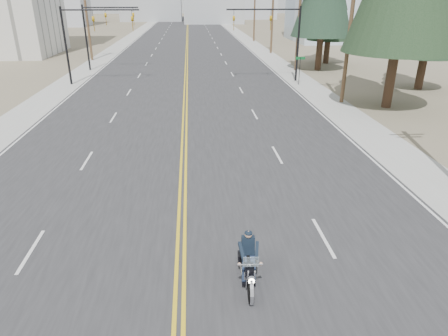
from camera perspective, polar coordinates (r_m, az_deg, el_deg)
name	(u,v)px	position (r m, az deg, el deg)	size (l,w,h in m)	color
ground_plane	(178,335)	(10.96, -6.52, -22.64)	(400.00, 400.00, 0.00)	#776D56
road	(187,42)	(78.02, -5.29, 17.51)	(20.00, 200.00, 0.01)	#303033
sidewalk_left	(124,42)	(78.94, -14.05, 17.02)	(3.00, 200.00, 0.01)	#A5A5A0
sidewalk_right	(248,41)	(78.78, 3.51, 17.62)	(3.00, 200.00, 0.01)	#A5A5A0
traffic_mast_left	(86,30)	(40.85, -19.10, 18.08)	(7.10, 0.26, 7.00)	black
traffic_mast_right	(278,29)	(40.62, 7.76, 19.06)	(7.10, 0.26, 7.00)	black
traffic_mast_far	(100,25)	(48.72, -17.28, 18.89)	(6.10, 0.26, 7.00)	black
street_sign	(300,66)	(39.46, 10.79, 14.16)	(0.90, 0.06, 2.62)	black
utility_pole_b	(351,23)	(32.93, 17.64, 19.10)	(2.20, 0.30, 11.50)	brown
utility_pole_c	(299,17)	(47.21, 10.69, 20.43)	(2.20, 0.30, 11.00)	brown
utility_pole_d	(273,10)	(61.82, 6.97, 21.49)	(2.20, 0.30, 11.50)	brown
utility_pole_e	(255,9)	(78.57, 4.40, 21.77)	(2.20, 0.30, 11.00)	brown
utility_pole_left	(87,16)	(57.18, -19.02, 19.82)	(2.20, 0.30, 10.50)	brown
haze_bldg_e	(255,1)	(159.52, 4.49, 22.65)	(14.00, 14.00, 12.00)	#B7BCC6
motorcyclist	(249,261)	(11.87, 3.55, -13.06)	(0.90, 2.11, 1.64)	black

